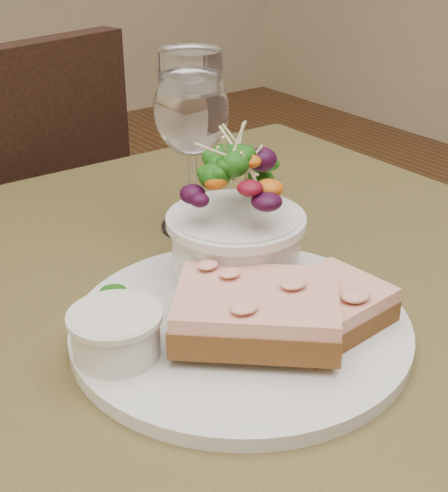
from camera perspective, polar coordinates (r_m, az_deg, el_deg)
cafe_table at (r=0.65m, az=-0.20°, el=-12.96°), size 0.80×0.80×0.75m
dinner_plate at (r=0.56m, az=1.37°, el=-6.71°), size 0.28×0.28×0.01m
sandwich_front at (r=0.55m, az=8.36°, el=-5.15°), size 0.11×0.08×0.03m
sandwich_back at (r=0.52m, az=2.72°, el=-5.41°), size 0.15×0.15×0.03m
ramekin at (r=0.52m, az=-9.00°, el=-7.06°), size 0.07×0.07×0.04m
salad_bowl at (r=0.59m, az=1.01°, el=2.45°), size 0.11×0.11×0.13m
garnish at (r=0.57m, az=-9.52°, el=-4.65°), size 0.05×0.04×0.02m
wine_glass at (r=0.70m, az=-2.74°, el=10.73°), size 0.08×0.08×0.18m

